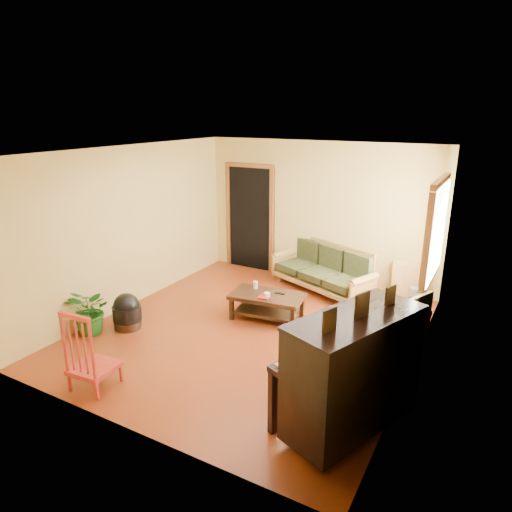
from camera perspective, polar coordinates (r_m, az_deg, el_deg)
The scene contains 16 objects.
floor at distance 6.82m, azimuth -0.52°, elevation -9.34°, with size 5.00×5.00×0.00m, color #5E1F0C.
doorway at distance 9.18m, azimuth -0.78°, elevation 4.66°, with size 1.08×0.16×2.05m, color black.
window at distance 6.82m, azimuth 21.56°, elevation 2.87°, with size 0.12×1.36×1.46m, color white.
sofa at distance 8.21m, azimuth 8.20°, elevation -1.59°, with size 1.93×0.81×0.83m, color olive.
coffee_table at distance 7.13m, azimuth 1.39°, elevation -6.31°, with size 1.11×0.61×0.40m, color black.
armchair at distance 6.29m, azimuth 15.90°, elevation -7.82°, with size 0.89×0.93×0.93m, color olive.
piano at distance 4.70m, azimuth 11.97°, elevation -14.38°, with size 0.85×1.45×1.28m, color black.
footstool at distance 7.09m, azimuth -15.80°, elevation -7.14°, with size 0.42×0.42×0.40m, color black.
red_chair at distance 5.66m, azimuth -19.80°, elevation -10.78°, with size 0.47×0.51×1.00m, color maroon.
leaning_frame at distance 8.26m, azimuth 18.35°, elevation -2.79°, with size 0.50×0.11×0.67m, color gold.
ceramic_crock at distance 8.23m, azimuth 19.25°, elevation -4.56°, with size 0.20×0.20×0.24m, color #3758A6.
potted_plant at distance 7.01m, azimuth -19.96°, elevation -6.46°, with size 0.64×0.56×0.71m, color #1B5518.
book at distance 6.97m, azimuth 0.39°, elevation -4.99°, with size 0.16×0.22×0.02m, color maroon.
candle at distance 7.25m, azimuth -0.06°, elevation -3.62°, with size 0.07×0.07×0.12m, color silver.
glass_jar at distance 6.95m, azimuth 1.39°, elevation -4.86°, with size 0.10×0.10×0.06m, color white.
remote at distance 7.07m, azimuth 2.98°, elevation -4.68°, with size 0.16×0.04×0.02m, color black.
Camera 1 is at (3.00, -5.28, 3.11)m, focal length 32.00 mm.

